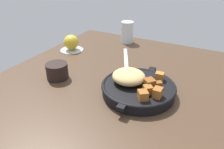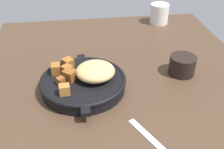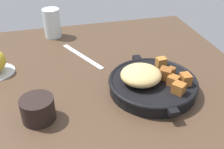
{
  "view_description": "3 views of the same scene",
  "coord_description": "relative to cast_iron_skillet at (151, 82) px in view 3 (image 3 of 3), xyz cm",
  "views": [
    {
      "loc": [
        -59.07,
        -32.44,
        41.42
      ],
      "look_at": [
        -1.0,
        -1.35,
        5.6
      ],
      "focal_mm": 35.2,
      "sensor_mm": 36.0,
      "label": 1
    },
    {
      "loc": [
        64.03,
        -11.28,
        47.43
      ],
      "look_at": [
        3.89,
        -2.93,
        6.91
      ],
      "focal_mm": 43.17,
      "sensor_mm": 36.0,
      "label": 2
    },
    {
      "loc": [
        -57.05,
        15.41,
        45.08
      ],
      "look_at": [
        3.13,
        0.13,
        5.23
      ],
      "focal_mm": 43.03,
      "sensor_mm": 36.0,
      "label": 3
    }
  ],
  "objects": [
    {
      "name": "butter_knife",
      "position": [
        24.71,
        15.76,
        -2.69
      ],
      "size": [
        20.76,
        11.45,
        0.36
      ],
      "primitive_type": "cube",
      "rotation": [
        0.0,
        0.0,
        0.46
      ],
      "color": "silver",
      "rests_on": "ground_plane"
    },
    {
      "name": "water_glass_tall",
      "position": [
        44.06,
        24.23,
        2.72
      ],
      "size": [
        6.52,
        6.52,
        11.17
      ],
      "primitive_type": "cylinder",
      "color": "silver",
      "rests_on": "ground_plane"
    },
    {
      "name": "cast_iron_skillet",
      "position": [
        0.0,
        0.0,
        0.0
      ],
      "size": [
        29.2,
        24.86,
        8.12
      ],
      "color": "black",
      "rests_on": "ground_plane"
    },
    {
      "name": "ground_plane",
      "position": [
        -0.26,
        10.43,
        -4.07
      ],
      "size": [
        107.36,
        87.65,
        2.4
      ],
      "primitive_type": "cube",
      "color": "#473323"
    },
    {
      "name": "coffee_mug_dark",
      "position": [
        -4.4,
        30.93,
        0.14
      ],
      "size": [
        8.2,
        8.2,
        6.01
      ],
      "primitive_type": "cylinder",
      "color": "black",
      "rests_on": "ground_plane"
    }
  ]
}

